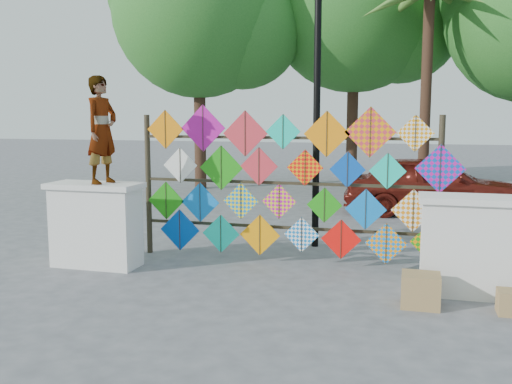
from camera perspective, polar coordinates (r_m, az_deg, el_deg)
ground at (r=8.31m, az=1.56°, el=-8.32°), size 80.00×80.00×0.00m
parapet_left at (r=9.00m, az=-15.71°, el=-3.12°), size 1.40×0.65×1.28m
parapet_right at (r=7.78m, az=20.97°, el=-5.01°), size 1.40×0.65×1.28m
kite_rack at (r=8.76m, az=3.18°, el=0.71°), size 4.99×0.24×2.46m
tree_west at (r=18.20m, az=-5.43°, el=17.43°), size 5.85×5.20×8.01m
tree_mid at (r=19.20m, az=10.20°, el=18.02°), size 6.30×5.60×8.61m
palm_tree at (r=15.99m, az=16.93°, el=16.94°), size 3.62×3.62×5.83m
vendor_woman at (r=8.77m, az=-15.17°, el=6.01°), size 0.49×0.64×1.59m
sedan at (r=13.83m, az=17.30°, el=0.69°), size 4.14×1.85×1.38m
lamppost at (r=9.90m, az=6.12°, el=9.95°), size 0.28×0.28×4.46m
cardboard_box_near at (r=7.24m, az=16.13°, el=-9.41°), size 0.45×0.40×0.40m
cardboard_box_far at (r=7.35m, az=24.27°, el=-10.04°), size 0.33×0.31×0.28m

